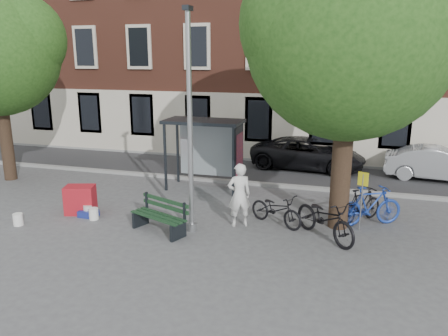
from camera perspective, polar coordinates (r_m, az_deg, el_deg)
ground at (r=12.71m, az=-4.20°, el=-8.15°), size 90.00×90.00×0.00m
road at (r=19.08m, az=3.20°, el=-0.39°), size 40.00×4.00×0.01m
curb_near at (r=17.19m, az=1.66°, el=-1.84°), size 40.00×0.25×0.12m
curb_far at (r=20.96m, az=4.47°, el=1.09°), size 40.00×0.25×0.12m
building_row at (r=24.42m, az=6.89°, el=19.31°), size 30.00×8.00×14.00m
lamppost at (r=11.93m, az=-4.45°, el=4.30°), size 0.28×0.35×6.11m
tree_right at (r=12.37m, az=16.32°, el=17.32°), size 5.76×5.60×8.20m
bus_shelter at (r=16.09m, az=-1.22°, el=3.84°), size 2.85×1.45×2.62m
painter at (r=12.72m, az=2.00°, el=-3.55°), size 0.82×0.72×1.90m
bench at (r=12.59m, az=-8.37°, el=-6.41°), size 1.88×1.20×0.93m
bike_a at (r=13.02m, az=6.83°, el=-5.39°), size 1.92×1.44×0.97m
bike_b at (r=13.55m, az=18.52°, el=-4.71°), size 2.04×1.43×1.21m
bike_c at (r=12.24m, az=13.06°, el=-6.42°), size 2.16×2.15×1.19m
bike_d at (r=13.77m, az=17.43°, el=-4.64°), size 1.51×1.68×1.06m
car_dark at (r=19.72m, az=10.89°, el=1.90°), size 5.13×2.70×1.38m
car_silver at (r=19.54m, az=26.20°, el=0.49°), size 4.20×1.81×1.34m
red_stand at (r=14.61m, az=-18.25°, el=-3.95°), size 1.04×0.84×0.90m
blue_crate at (r=14.33m, az=-17.29°, el=-5.71°), size 0.55×0.41×0.20m
bucket_a at (r=14.37m, az=-17.32°, el=-5.32°), size 0.36×0.36×0.36m
bucket_b at (r=14.35m, az=-25.31°, el=-6.10°), size 0.32×0.32×0.36m
bucket_c at (r=14.02m, az=-16.65°, el=-5.76°), size 0.30×0.30×0.36m
notice_sign at (r=12.92m, az=17.61°, el=-2.72°), size 0.28×0.14×1.72m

